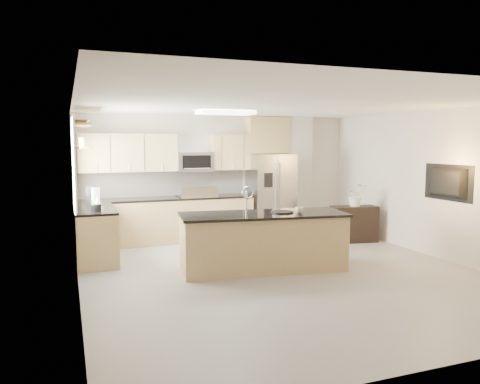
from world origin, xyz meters
name	(u,v)px	position (x,y,z in m)	size (l,w,h in m)	color
floor	(283,274)	(0.00, 0.00, 0.00)	(6.50, 6.50, 0.00)	gray
ceiling	(285,104)	(0.00, 0.00, 2.60)	(6.00, 6.50, 0.02)	white
wall_back	(219,176)	(0.00, 3.25, 1.30)	(6.00, 0.02, 2.60)	beige
wall_front	(446,226)	(0.00, -3.25, 1.30)	(6.00, 0.02, 2.60)	beige
wall_left	(76,199)	(-3.00, 0.00, 1.30)	(0.02, 6.50, 2.60)	beige
wall_right	(439,184)	(3.00, 0.00, 1.30)	(0.02, 6.50, 2.60)	beige
back_counter	(167,219)	(-1.23, 2.93, 0.47)	(3.55, 0.66, 1.44)	tan
left_counter	(96,234)	(-2.67, 1.85, 0.46)	(0.66, 1.50, 0.92)	tan
range	(196,218)	(-0.60, 2.92, 0.47)	(0.76, 0.64, 1.14)	black
upper_cabinets	(160,153)	(-1.30, 3.09, 1.83)	(3.50, 0.33, 0.75)	tan
microwave	(194,162)	(-0.60, 3.04, 1.63)	(0.76, 0.40, 0.40)	#AAAAAD
refrigerator	(270,195)	(1.06, 2.87, 0.89)	(0.92, 0.78, 1.78)	#AAAAAD
partition_column	(297,175)	(1.82, 3.10, 1.30)	(0.60, 0.30, 2.60)	beige
window	(74,165)	(-2.98, 1.85, 1.65)	(0.04, 1.15, 1.65)	white
shelf_lower	(81,147)	(-2.85, 1.95, 1.95)	(0.30, 1.20, 0.04)	olive
shelf_upper	(81,125)	(-2.85, 1.95, 2.32)	(0.30, 1.20, 0.04)	olive
ceiling_fixture	(226,113)	(-0.40, 1.60, 2.56)	(1.00, 0.50, 0.06)	white
island	(263,241)	(-0.20, 0.35, 0.46)	(2.73, 1.28, 1.33)	tan
credenza	(354,224)	(2.38, 1.64, 0.37)	(0.92, 0.39, 0.74)	black
cup	(299,210)	(0.33, 0.14, 0.96)	(0.13, 0.13, 0.10)	silver
platter	(282,212)	(0.11, 0.31, 0.92)	(0.36, 0.36, 0.02)	black
blender	(96,201)	(-2.67, 1.42, 1.09)	(0.17, 0.17, 0.39)	black
kettle	(98,202)	(-2.62, 1.75, 1.03)	(0.20, 0.20, 0.25)	#AAAAAD
coffee_maker	(92,197)	(-2.69, 2.11, 1.08)	(0.21, 0.25, 0.34)	black
bowl	(80,121)	(-2.85, 2.09, 2.39)	(0.41, 0.41, 0.10)	#AAAAAD
flower_vase	(356,189)	(2.38, 1.60, 1.09)	(0.63, 0.55, 0.70)	silver
television	(444,183)	(2.91, -0.20, 1.35)	(1.08, 0.14, 0.62)	black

